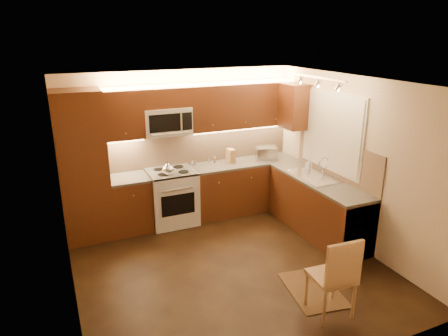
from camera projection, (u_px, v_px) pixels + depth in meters
name	position (u px, v px, depth m)	size (l,w,h in m)	color
floor	(230.00, 267.00, 5.64)	(4.00, 4.00, 0.01)	black
ceiling	(231.00, 83.00, 4.86)	(4.00, 4.00, 0.01)	beige
wall_back	(182.00, 145.00, 6.99)	(4.00, 0.01, 2.50)	beige
wall_front	(328.00, 256.00, 3.51)	(4.00, 0.01, 2.50)	beige
wall_left	(64.00, 207.00, 4.49)	(0.01, 4.00, 2.50)	beige
wall_right	(355.00, 163.00, 6.01)	(0.01, 4.00, 2.50)	beige
pantry	(83.00, 167.00, 6.13)	(0.70, 0.60, 2.30)	#45230E
base_cab_back_left	(131.00, 205.00, 6.61)	(0.62, 0.60, 0.86)	#45230E
counter_back_left	(129.00, 178.00, 6.47)	(0.62, 0.60, 0.04)	#373432
base_cab_back_right	(244.00, 187.00, 7.38)	(1.92, 0.60, 0.86)	#45230E
counter_back_right	(244.00, 163.00, 7.24)	(1.92, 0.60, 0.04)	#373432
base_cab_right	(317.00, 207.00, 6.50)	(0.60, 2.00, 0.86)	#45230E
counter_right	(319.00, 181.00, 6.36)	(0.60, 2.00, 0.04)	#373432
dishwasher	(346.00, 226.00, 5.90)	(0.58, 0.60, 0.84)	silver
backsplash_back	(201.00, 145.00, 7.13)	(3.30, 0.02, 0.60)	tan
backsplash_right	(336.00, 159.00, 6.37)	(0.02, 2.00, 0.60)	tan
upper_cab_back_left	(122.00, 115.00, 6.26)	(0.62, 0.35, 0.75)	#45230E
upper_cab_back_right	(242.00, 105.00, 7.04)	(1.92, 0.35, 0.75)	#45230E
upper_cab_bridge	(165.00, 97.00, 6.45)	(0.76, 0.35, 0.31)	#45230E
upper_cab_right_corner	(294.00, 106.00, 6.97)	(0.35, 0.50, 0.75)	#45230E
stove	(172.00, 197.00, 6.84)	(0.76, 0.65, 0.92)	silver
microwave	(167.00, 121.00, 6.56)	(0.76, 0.38, 0.44)	silver
window_frame	(332.00, 132.00, 6.37)	(0.03, 1.44, 1.24)	silver
window_blinds	(331.00, 132.00, 6.37)	(0.02, 1.36, 1.16)	silver
sink	(314.00, 172.00, 6.46)	(0.52, 0.86, 0.15)	silver
faucet	(324.00, 166.00, 6.51)	(0.20, 0.04, 0.30)	silver
track_light_bar	(319.00, 77.00, 5.81)	(0.04, 1.20, 0.03)	silver
kettle	(168.00, 168.00, 6.47)	(0.19, 0.19, 0.22)	silver
toaster_oven	(266.00, 153.00, 7.37)	(0.36, 0.27, 0.22)	silver
knife_block	(231.00, 156.00, 7.16)	(0.11, 0.17, 0.24)	#A5734A
spice_jar_a	(193.00, 163.00, 7.01)	(0.05, 0.05, 0.10)	silver
spice_jar_b	(194.00, 163.00, 7.03)	(0.05, 0.05, 0.08)	brown
spice_jar_c	(209.00, 161.00, 7.14)	(0.05, 0.05, 0.09)	silver
spice_jar_d	(215.00, 160.00, 7.16)	(0.04, 0.04, 0.10)	#9E602F
soap_bottle	(308.00, 164.00, 6.82)	(0.08, 0.08, 0.17)	silver
rug	(313.00, 290.00, 5.14)	(0.59, 0.89, 0.01)	black
dining_chair	(331.00, 275.00, 4.59)	(0.44, 0.44, 0.99)	#A5734A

